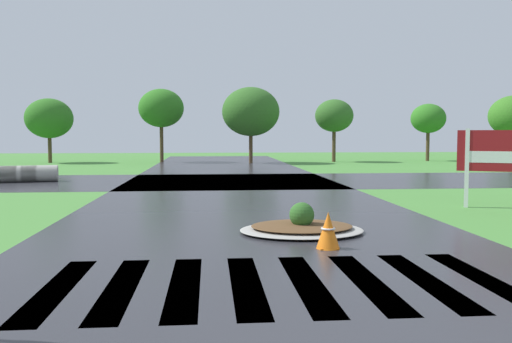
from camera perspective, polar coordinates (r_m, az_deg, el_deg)
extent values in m
cube|color=#2B2B30|center=(13.79, -0.84, -5.16)|extent=(9.61, 80.00, 0.01)
cube|color=#2B2B30|center=(25.23, -2.73, -1.00)|extent=(90.00, 8.65, 0.01)
cube|color=white|center=(8.31, -20.34, -11.55)|extent=(0.45, 3.29, 0.01)
cube|color=white|center=(8.13, -14.08, -11.78)|extent=(0.45, 3.29, 0.01)
cube|color=white|center=(8.04, -7.59, -11.88)|extent=(0.45, 3.29, 0.01)
cube|color=white|center=(8.04, -1.03, -11.82)|extent=(0.45, 3.29, 0.01)
cube|color=white|center=(8.15, 5.42, -11.62)|extent=(0.45, 3.29, 0.01)
cube|color=white|center=(8.36, 11.63, -11.30)|extent=(0.45, 3.29, 0.01)
cube|color=white|center=(8.65, 17.45, -10.87)|extent=(0.45, 3.29, 0.01)
cube|color=white|center=(9.03, 22.83, -10.38)|extent=(0.45, 3.29, 0.01)
cube|color=white|center=(17.26, 21.45, 0.34)|extent=(0.16, 0.16, 2.36)
cube|color=maroon|center=(17.27, 24.90, 1.99)|extent=(2.38, 1.25, 1.22)
cube|color=white|center=(17.27, 24.88, 1.39)|extent=(1.82, 0.98, 0.34)
ellipsoid|color=#9E9B93|center=(12.10, 4.87, -6.19)|extent=(2.77, 2.22, 0.12)
ellipsoid|color=brown|center=(12.09, 4.87, -5.77)|extent=(2.27, 1.82, 0.10)
sphere|color=#2D6023|center=(12.05, 4.88, -4.60)|extent=(0.56, 0.56, 0.56)
cylinder|color=#9E9B93|center=(26.83, -23.81, -0.23)|extent=(1.68, 1.05, 0.76)
cylinder|color=#9E9B93|center=(26.73, -21.94, -0.20)|extent=(1.68, 1.05, 0.76)
cone|color=orange|center=(10.45, 7.65, -6.20)|extent=(0.45, 0.45, 0.71)
torus|color=white|center=(10.44, 7.65, -6.01)|extent=(0.28, 0.28, 0.04)
cube|color=orange|center=(10.51, 7.64, -8.02)|extent=(0.36, 0.36, 0.03)
cylinder|color=#4C3823|center=(43.97, -21.01, 2.26)|extent=(0.28, 0.28, 2.15)
ellipsoid|color=#2C6A1E|center=(43.97, -21.09, 5.28)|extent=(3.56, 3.56, 3.02)
cylinder|color=#4C3823|center=(42.62, -9.98, 2.99)|extent=(0.28, 0.28, 2.99)
ellipsoid|color=#2D6E1F|center=(42.66, -10.02, 6.64)|extent=(3.50, 3.50, 2.98)
cylinder|color=#4C3823|center=(40.74, -0.56, 2.57)|extent=(0.28, 0.28, 2.37)
ellipsoid|color=#306223|center=(40.76, -0.56, 6.37)|extent=(4.34, 4.34, 3.69)
cylinder|color=#4C3823|center=(43.00, 8.26, 2.75)|extent=(0.28, 0.28, 2.60)
ellipsoid|color=#316324|center=(43.01, 8.29, 5.88)|extent=(3.01, 3.01, 2.56)
cylinder|color=#4C3823|center=(46.21, 17.74, 2.62)|extent=(0.28, 0.28, 2.49)
ellipsoid|color=#2F731F|center=(46.22, 17.80, 5.38)|extent=(2.80, 2.80, 2.38)
cylinder|color=#4C3823|center=(48.40, 25.54, 2.37)|extent=(0.28, 0.28, 2.32)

